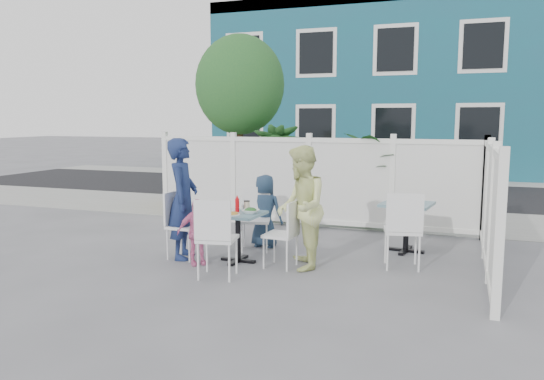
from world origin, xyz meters
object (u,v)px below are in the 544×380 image
(toddler, at_px, (197,232))
(woman, at_px, (301,208))
(utility_cabinet, at_px, (191,175))
(boy, at_px, (265,211))
(chair_left, at_px, (179,220))
(man, at_px, (183,199))
(chair_right, at_px, (286,229))
(chair_back, at_px, (256,214))
(spare_table, at_px, (407,214))
(chair_near, at_px, (215,233))
(main_table, at_px, (238,224))

(toddler, bearing_deg, woman, -30.07)
(utility_cabinet, distance_m, boy, 4.38)
(chair_left, relative_size, man, 0.55)
(utility_cabinet, relative_size, chair_right, 1.51)
(chair_left, relative_size, chair_back, 1.00)
(chair_left, relative_size, boy, 0.84)
(spare_table, bearing_deg, chair_near, -133.58)
(chair_right, relative_size, toddler, 0.99)
(chair_near, bearing_deg, main_table, 84.20)
(main_table, distance_m, woman, 0.93)
(woman, relative_size, boy, 1.45)
(woman, distance_m, toddler, 1.43)
(utility_cabinet, relative_size, chair_left, 1.44)
(spare_table, height_order, woman, woman)
(spare_table, bearing_deg, boy, -168.85)
(chair_right, bearing_deg, man, 94.21)
(chair_back, bearing_deg, chair_right, 116.27)
(woman, bearing_deg, chair_near, -65.67)
(man, bearing_deg, spare_table, -79.14)
(chair_left, height_order, woman, woman)
(chair_back, height_order, chair_near, chair_near)
(utility_cabinet, height_order, woman, woman)
(spare_table, distance_m, toddler, 3.04)
(utility_cabinet, xyz_separation_m, main_table, (2.93, -4.13, -0.14))
(man, bearing_deg, toddler, -141.69)
(spare_table, bearing_deg, chair_back, -164.33)
(chair_left, xyz_separation_m, chair_back, (0.83, 0.80, -0.00))
(woman, bearing_deg, chair_back, -148.41)
(chair_near, relative_size, boy, 0.90)
(spare_table, height_order, chair_right, chair_right)
(utility_cabinet, height_order, spare_table, utility_cabinet)
(chair_near, bearing_deg, utility_cabinet, 111.34)
(chair_left, bearing_deg, chair_near, 51.75)
(utility_cabinet, xyz_separation_m, chair_back, (2.90, -3.40, -0.13))
(utility_cabinet, height_order, chair_right, utility_cabinet)
(chair_near, bearing_deg, toddler, 126.08)
(main_table, bearing_deg, chair_left, -175.39)
(chair_back, xyz_separation_m, chair_near, (0.09, -1.55, 0.04))
(chair_near, relative_size, woman, 0.62)
(chair_back, relative_size, woman, 0.58)
(spare_table, distance_m, chair_left, 3.26)
(spare_table, distance_m, chair_near, 2.96)
(chair_near, distance_m, toddler, 0.74)
(main_table, bearing_deg, man, -175.73)
(chair_left, bearing_deg, boy, 138.77)
(woman, bearing_deg, boy, -157.31)
(utility_cabinet, xyz_separation_m, man, (2.13, -4.19, 0.17))
(boy, height_order, toddler, boy)
(chair_near, bearing_deg, boy, 80.62)
(main_table, bearing_deg, woman, -1.14)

